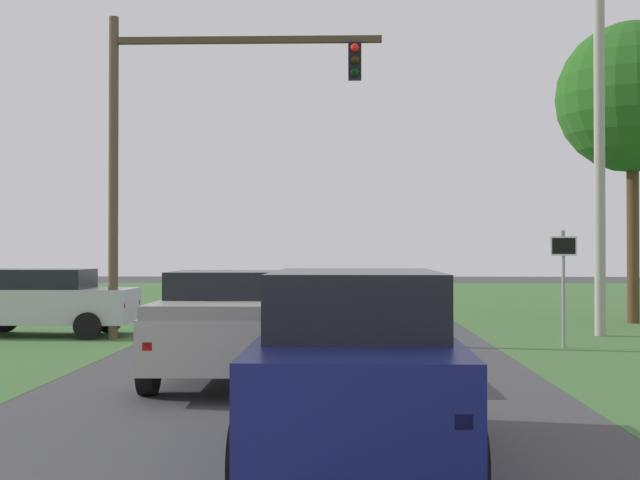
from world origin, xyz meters
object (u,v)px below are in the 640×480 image
red_suv_near (356,361)px  keep_moving_sign (564,273)px  oak_tree_right (632,98)px  utility_pole_right (600,162)px  crossing_suv_far (43,300)px  traffic_light (180,129)px  pickup_truck_lead (229,324)px

red_suv_near → keep_moving_sign: keep_moving_sign is taller
red_suv_near → oak_tree_right: 20.17m
keep_moving_sign → utility_pole_right: bearing=59.8°
oak_tree_right → crossing_suv_far: bearing=-165.3°
traffic_light → crossing_suv_far: 5.75m
red_suv_near → oak_tree_right: oak_tree_right is taller
utility_pole_right → pickup_truck_lead: bearing=-137.3°
red_suv_near → oak_tree_right: bearing=63.5°
keep_moving_sign → pickup_truck_lead: bearing=-143.8°
traffic_light → utility_pole_right: size_ratio=0.89×
red_suv_near → pickup_truck_lead: (-2.07, 5.45, -0.08)m
keep_moving_sign → crossing_suv_far: keep_moving_sign is taller
keep_moving_sign → red_suv_near: bearing=-114.6°
traffic_light → oak_tree_right: (12.82, 5.15, 1.61)m
pickup_truck_lead → crossing_suv_far: (-5.85, 7.50, -0.04)m
oak_tree_right → utility_pole_right: oak_tree_right is taller
pickup_truck_lead → keep_moving_sign: bearing=36.2°
pickup_truck_lead → crossing_suv_far: 9.51m
red_suv_near → keep_moving_sign: size_ratio=1.83×
utility_pole_right → oak_tree_right: bearing=61.5°
oak_tree_right → traffic_light: bearing=-158.1°
pickup_truck_lead → utility_pole_right: bearing=42.7°
red_suv_near → traffic_light: traffic_light is taller
traffic_light → oak_tree_right: bearing=21.9°
red_suv_near → utility_pole_right: (6.45, 13.31, 3.45)m
keep_moving_sign → crossing_suv_far: bearing=169.0°
pickup_truck_lead → keep_moving_sign: (6.87, 5.02, 0.74)m
red_suv_near → oak_tree_right: (8.62, 17.29, 5.80)m
traffic_light → crossing_suv_far: traffic_light is taller
red_suv_near → traffic_light: size_ratio=0.60×
pickup_truck_lead → red_suv_near: bearing=-69.2°
red_suv_near → crossing_suv_far: red_suv_near is taller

